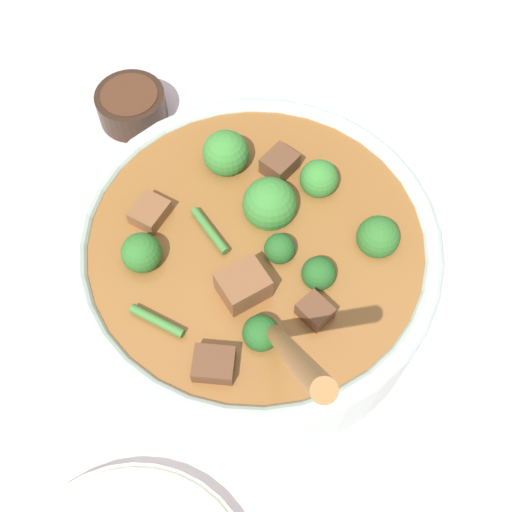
{
  "coord_description": "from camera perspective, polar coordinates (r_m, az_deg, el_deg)",
  "views": [
    {
      "loc": [
        0.01,
        0.26,
        0.52
      ],
      "look_at": [
        0.0,
        0.0,
        0.06
      ],
      "focal_mm": 45.0,
      "sensor_mm": 36.0,
      "label": 1
    }
  ],
  "objects": [
    {
      "name": "stew_bowl",
      "position": [
        0.53,
        0.02,
        -0.29
      ],
      "size": [
        0.3,
        0.33,
        0.27
      ],
      "color": "#B2C6BC",
      "rests_on": "ground_plane"
    },
    {
      "name": "condiment_bowl",
      "position": [
        0.69,
        -11.02,
        13.08
      ],
      "size": [
        0.07,
        0.07,
        0.03
      ],
      "color": "black",
      "rests_on": "ground_plane"
    },
    {
      "name": "ground_plane",
      "position": [
        0.58,
        0.0,
        -2.66
      ],
      "size": [
        4.0,
        4.0,
        0.0
      ],
      "primitive_type": "plane",
      "color": "silver"
    }
  ]
}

